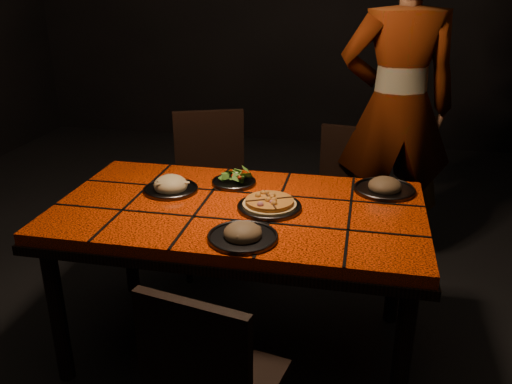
% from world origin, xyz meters
% --- Properties ---
extents(room_shell, '(6.04, 7.04, 3.08)m').
position_xyz_m(room_shell, '(0.00, 0.00, 1.50)').
color(room_shell, black).
rests_on(room_shell, ground).
extents(dining_table, '(1.62, 0.92, 0.75)m').
position_xyz_m(dining_table, '(0.00, 0.00, 0.67)').
color(dining_table, '#FF3D08').
rests_on(dining_table, ground).
extents(chair_near, '(0.45, 0.45, 0.83)m').
position_xyz_m(chair_near, '(0.08, -0.79, 0.48)').
color(chair_near, black).
rests_on(chair_near, ground).
extents(chair_far_left, '(0.55, 0.55, 0.94)m').
position_xyz_m(chair_far_left, '(-0.37, 0.82, 0.54)').
color(chair_far_left, black).
rests_on(chair_far_left, ground).
extents(chair_far_right, '(0.42, 0.42, 0.84)m').
position_xyz_m(chair_far_right, '(0.43, 1.00, 0.48)').
color(chair_far_right, black).
rests_on(chair_far_right, ground).
extents(diner, '(0.77, 0.58, 1.91)m').
position_xyz_m(diner, '(0.69, 1.12, 0.95)').
color(diner, brown).
rests_on(diner, ground).
extents(plate_pizza, '(0.31, 0.31, 0.04)m').
position_xyz_m(plate_pizza, '(0.14, -0.01, 0.77)').
color(plate_pizza, '#37373C').
rests_on(plate_pizza, dining_table).
extents(plate_pasta, '(0.25, 0.25, 0.08)m').
position_xyz_m(plate_pasta, '(-0.35, 0.10, 0.77)').
color(plate_pasta, '#37373C').
rests_on(plate_pasta, dining_table).
extents(plate_salad, '(0.21, 0.21, 0.07)m').
position_xyz_m(plate_salad, '(-0.08, 0.25, 0.78)').
color(plate_salad, '#37373C').
rests_on(plate_salad, dining_table).
extents(plate_mushroom_a, '(0.27, 0.27, 0.09)m').
position_xyz_m(plate_mushroom_a, '(0.09, -0.31, 0.77)').
color(plate_mushroom_a, '#37373C').
rests_on(plate_mushroom_a, dining_table).
extents(plate_mushroom_b, '(0.28, 0.28, 0.09)m').
position_xyz_m(plate_mushroom_b, '(0.63, 0.30, 0.77)').
color(plate_mushroom_b, '#37373C').
rests_on(plate_mushroom_b, dining_table).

